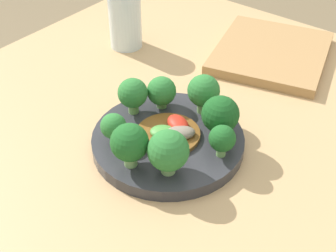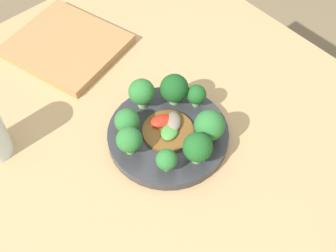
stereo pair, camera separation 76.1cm
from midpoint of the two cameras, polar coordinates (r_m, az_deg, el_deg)
plate at (r=0.75m, az=22.55°, el=-21.53°), size 0.24×0.24×0.02m
broccoli_west at (r=0.76m, az=26.18°, el=-14.85°), size 0.05×0.05×0.07m
broccoli_northwest at (r=0.74m, az=29.49°, el=-18.43°), size 0.06×0.06×0.07m
broccoli_southeast at (r=0.69m, az=16.85°, el=-21.60°), size 0.04×0.04×0.05m
broccoli_northeast at (r=0.68m, az=25.92°, el=-25.05°), size 0.06×0.06×0.07m
broccoli_north at (r=0.73m, az=30.68°, el=-21.72°), size 0.04×0.04×0.05m
broccoli_south at (r=0.73m, az=17.58°, el=-15.96°), size 0.05×0.05×0.06m
broccoli_east at (r=0.66m, az=20.78°, el=-24.66°), size 0.06×0.06×0.07m
broccoli_southwest at (r=0.75m, az=20.71°, el=-14.96°), size 0.05×0.05×0.06m
stirfry_center at (r=0.74m, az=23.29°, el=-20.72°), size 0.10×0.10×0.02m
drinking_glass at (r=0.89m, az=11.68°, el=-1.95°), size 0.07×0.07×0.12m
cutting_board at (r=0.99m, az=29.10°, el=-5.88°), size 0.29×0.27×0.02m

